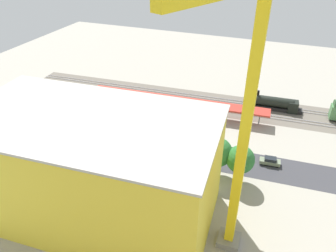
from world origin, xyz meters
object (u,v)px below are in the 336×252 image
Objects in this scene: parked_car_1 at (233,153)px; street_tree_3 at (45,121)px; tower_crane at (242,127)px; street_tree_0 at (218,152)px; parked_car_5 at (110,125)px; parked_car_3 at (169,137)px; construction_building at (94,169)px; locomotive at (277,104)px; parked_car_2 at (200,144)px; traffic_light at (180,149)px; parked_car_0 at (270,161)px; street_tree_2 at (126,136)px; box_truck_0 at (125,147)px; parked_car_6 at (83,120)px; platform_canopy_near at (177,100)px; parked_car_4 at (138,130)px; street_tree_1 at (240,159)px.

street_tree_3 is at bearing 10.95° from parked_car_1.
tower_crane is 4.67× the size of street_tree_0.
parked_car_5 is (32.59, -0.74, -0.00)m from parked_car_1.
parked_car_5 reaches higher than parked_car_3.
construction_building is (-12.64, 26.29, 8.93)m from parked_car_5.
locomotive is 30.13m from parked_car_2.
traffic_light reaches higher than parked_car_3.
traffic_light reaches higher than parked_car_0.
street_tree_2 reaches higher than traffic_light.
box_truck_0 is at bearing 47.68° from parked_car_3.
traffic_light is (14.02, -17.71, -19.12)m from tower_crane.
parked_car_0 is 1.03× the size of parked_car_6.
parked_car_2 is at bearing -106.35° from traffic_light.
box_truck_0 is (32.13, 7.46, 0.80)m from parked_car_0.
parked_car_2 is 36.13m from tower_crane.
locomotive is at bearing -132.47° from parked_car_3.
parked_car_6 is 34.07m from construction_building.
street_tree_2 is 1.26× the size of traffic_light.
platform_canopy_near is 12.10× the size of parked_car_4.
parked_car_0 is 0.74× the size of traffic_light.
locomotive is at bearing -121.25° from construction_building.
traffic_light is (-14.22, 8.31, 3.42)m from parked_car_4.
construction_building is at bearing 100.08° from parked_car_4.
parked_car_0 is 40.92m from parked_car_5.
box_truck_0 is (3.87, -17.74, -8.13)m from construction_building.
parked_car_2 is 8.04m from parked_car_3.
tower_crane is 4.48× the size of box_truck_0.
platform_canopy_near is at bearing -29.00° from parked_car_0.
construction_building reaches higher than street_tree_3.
parked_car_6 is 0.11× the size of tower_crane.
construction_building is 6.23× the size of street_tree_3.
parked_car_2 is at bearing 179.35° from parked_car_5.
street_tree_0 reaches higher than street_tree_1.
locomotive reaches higher than parked_car_0.
traffic_light is (10.40, 7.52, 3.41)m from parked_car_1.
parked_car_0 is at bearing 177.62° from parked_car_3.
box_truck_0 is (15.76, 8.28, 0.83)m from parked_car_2.
tower_crane is 39.09m from box_truck_0.
street_tree_1 is at bearing 140.50° from parked_car_2.
parked_car_4 is at bearing -84.63° from box_truck_0.
street_tree_2 reaches higher than box_truck_0.
tower_crane is at bearing 128.38° from traffic_light.
street_tree_1 is (-26.43, 0.52, 3.95)m from box_truck_0.
platform_canopy_near is 12.04× the size of parked_car_1.
street_tree_1 reaches higher than parked_car_0.
platform_canopy_near is at bearing -101.73° from box_truck_0.
construction_building is 17.85m from street_tree_2.
parked_car_6 is at bearing -14.19° from traffic_light.
parked_car_6 is at bearing -54.73° from construction_building.
street_tree_2 reaches higher than street_tree_3.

